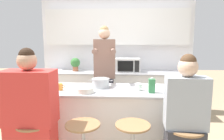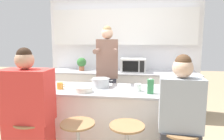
# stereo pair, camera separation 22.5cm
# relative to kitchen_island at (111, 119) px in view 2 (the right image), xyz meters

# --- Properties ---
(wall_back) EXTENTS (3.33, 0.22, 2.70)m
(wall_back) POSITION_rel_kitchen_island_xyz_m (0.00, 1.80, 1.09)
(wall_back) COLOR white
(wall_back) RESTS_ON ground_plane
(back_counter) EXTENTS (3.09, 0.67, 0.90)m
(back_counter) POSITION_rel_kitchen_island_xyz_m (0.00, 1.48, 0.00)
(back_counter) COLOR white
(back_counter) RESTS_ON ground_plane
(kitchen_island) EXTENTS (1.97, 0.75, 0.88)m
(kitchen_island) POSITION_rel_kitchen_island_xyz_m (0.00, 0.00, 0.00)
(kitchen_island) COLOR black
(kitchen_island) RESTS_ON ground_plane
(person_cooking) EXTENTS (0.40, 0.60, 1.78)m
(person_cooking) POSITION_rel_kitchen_island_xyz_m (-0.16, 0.64, 0.45)
(person_cooking) COLOR #383842
(person_cooking) RESTS_ON ground_plane
(person_wrapped_blanket) EXTENTS (0.54, 0.29, 1.47)m
(person_wrapped_blanket) POSITION_rel_kitchen_island_xyz_m (-0.82, -0.70, 0.24)
(person_wrapped_blanket) COLOR red
(person_wrapped_blanket) RESTS_ON ground_plane
(person_seated_near) EXTENTS (0.42, 0.28, 1.41)m
(person_seated_near) POSITION_rel_kitchen_island_xyz_m (0.78, -0.70, 0.20)
(person_seated_near) COLOR #333338
(person_seated_near) RESTS_ON ground_plane
(cooking_pot) EXTENTS (0.34, 0.25, 0.13)m
(cooking_pot) POSITION_rel_kitchen_island_xyz_m (-0.16, 0.08, 0.50)
(cooking_pot) COLOR #B7BABC
(cooking_pot) RESTS_ON kitchen_island
(fruit_bowl) EXTENTS (0.22, 0.22, 0.07)m
(fruit_bowl) POSITION_rel_kitchen_island_xyz_m (-0.32, -0.21, 0.47)
(fruit_bowl) COLOR silver
(fruit_bowl) RESTS_ON kitchen_island
(coffee_cup_near) EXTENTS (0.12, 0.08, 0.09)m
(coffee_cup_near) POSITION_rel_kitchen_island_xyz_m (-0.69, -0.10, 0.48)
(coffee_cup_near) COLOR orange
(coffee_cup_near) RESTS_ON kitchen_island
(coffee_cup_far) EXTENTS (0.12, 0.09, 0.10)m
(coffee_cup_far) POSITION_rel_kitchen_island_xyz_m (0.36, -0.06, 0.48)
(coffee_cup_far) COLOR white
(coffee_cup_far) RESTS_ON kitchen_island
(banana_bunch) EXTENTS (0.17, 0.12, 0.06)m
(banana_bunch) POSITION_rel_kitchen_island_xyz_m (0.80, -0.12, 0.46)
(banana_bunch) COLOR yellow
(banana_bunch) RESTS_ON kitchen_island
(juice_carton) EXTENTS (0.08, 0.08, 0.19)m
(juice_carton) POSITION_rel_kitchen_island_xyz_m (0.52, -0.16, 0.53)
(juice_carton) COLOR #38844C
(juice_carton) RESTS_ON kitchen_island
(microwave) EXTENTS (0.50, 0.39, 0.28)m
(microwave) POSITION_rel_kitchen_island_xyz_m (0.24, 1.44, 0.59)
(microwave) COLOR white
(microwave) RESTS_ON back_counter
(potted_plant) EXTENTS (0.20, 0.20, 0.28)m
(potted_plant) POSITION_rel_kitchen_island_xyz_m (-0.86, 1.48, 0.61)
(potted_plant) COLOR #A86042
(potted_plant) RESTS_ON back_counter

